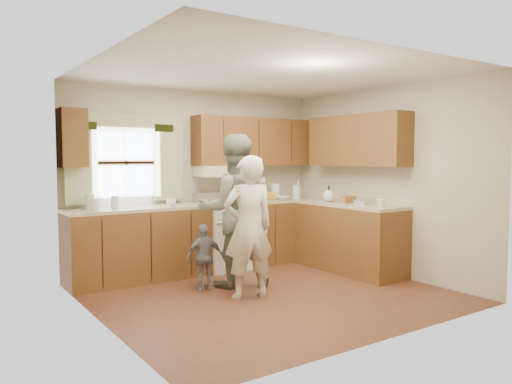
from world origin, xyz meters
TOP-DOWN VIEW (x-y plane):
  - room at (0.00, 0.00)m, footprint 3.80×3.80m
  - kitchen_fixtures at (0.61, 1.08)m, footprint 3.80×2.25m
  - stove at (0.30, 1.44)m, footprint 0.76×0.67m
  - woman_left at (-0.27, -0.00)m, footprint 0.64×0.49m
  - woman_right at (-0.12, 0.55)m, footprint 1.09×0.98m
  - child at (-0.52, 0.58)m, footprint 0.48×0.25m

SIDE VIEW (x-z plane):
  - child at x=-0.52m, z-range 0.00..0.78m
  - stove at x=0.30m, z-range -0.07..1.00m
  - woman_left at x=-0.27m, z-range 0.00..1.59m
  - kitchen_fixtures at x=0.61m, z-range -0.24..1.91m
  - woman_right at x=-0.12m, z-range 0.00..1.85m
  - room at x=0.00m, z-range -0.65..3.15m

